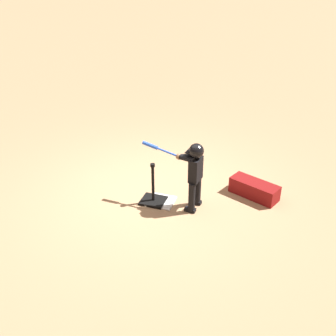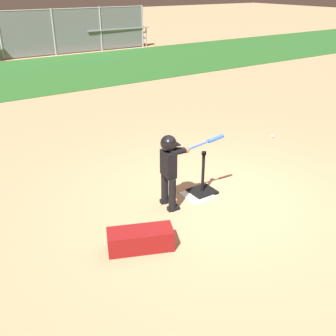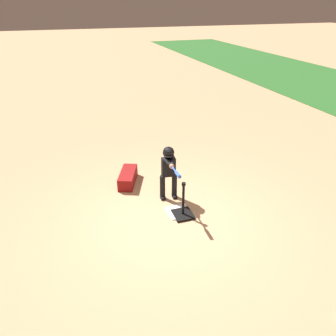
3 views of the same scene
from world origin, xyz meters
name	(u,v)px [view 1 (image 1 of 3)]	position (x,y,z in m)	size (l,w,h in m)	color
ground_plane	(154,192)	(0.00, 0.00, 0.00)	(90.00, 90.00, 0.00)	tan
home_plate	(161,201)	(-0.22, 0.26, 0.01)	(0.44, 0.44, 0.02)	white
batting_tee	(153,196)	(-0.10, 0.30, 0.11)	(0.41, 0.37, 0.73)	black
batter_child	(194,168)	(-0.76, 0.24, 0.74)	(1.06, 0.37, 1.17)	black
equipment_bag	(254,189)	(-1.68, -0.43, 0.14)	(0.84, 0.32, 0.28)	maroon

